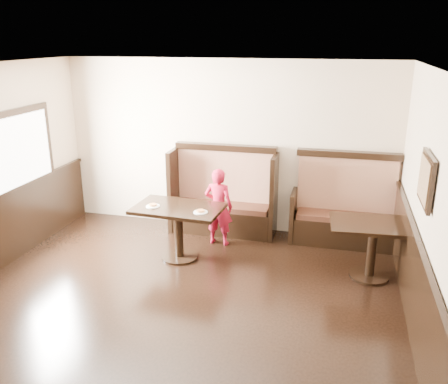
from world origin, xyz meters
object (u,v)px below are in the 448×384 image
(table_main, at_px, (178,219))
(table_neighbor, at_px, (373,237))
(booth_neighbor, at_px, (344,213))
(booth_main, at_px, (224,201))
(child, at_px, (219,207))

(table_main, xyz_separation_m, table_neighbor, (2.70, 0.07, -0.03))
(booth_neighbor, bearing_deg, booth_main, 179.95)
(table_neighbor, distance_m, child, 2.34)
(booth_neighbor, bearing_deg, table_main, -153.28)
(booth_neighbor, relative_size, table_neighbor, 1.40)
(booth_neighbor, xyz_separation_m, table_neighbor, (0.37, -1.10, 0.11))
(booth_neighbor, distance_m, child, 1.98)
(booth_neighbor, distance_m, table_main, 2.61)
(table_main, xyz_separation_m, child, (0.43, 0.64, 0.00))
(booth_main, distance_m, child, 0.55)
(booth_neighbor, distance_m, table_neighbor, 1.17)
(booth_main, height_order, child, booth_main)
(booth_main, distance_m, table_main, 1.24)
(booth_main, height_order, booth_neighbor, same)
(table_neighbor, bearing_deg, booth_main, 150.31)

